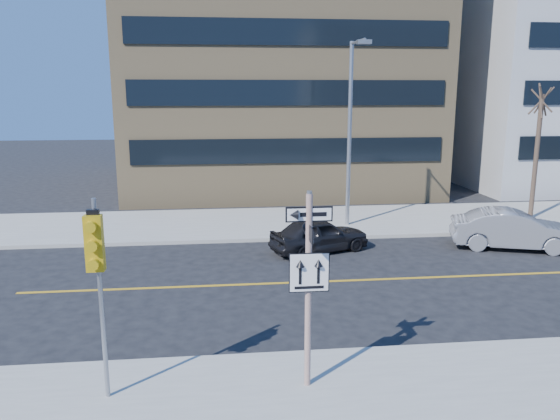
{
  "coord_description": "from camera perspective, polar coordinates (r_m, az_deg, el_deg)",
  "views": [
    {
      "loc": [
        -1.68,
        -12.61,
        6.06
      ],
      "look_at": [
        0.15,
        4.0,
        2.42
      ],
      "focal_mm": 35.0,
      "sensor_mm": 36.0,
      "label": 1
    }
  ],
  "objects": [
    {
      "name": "ground",
      "position": [
        14.09,
        1.2,
        -13.21
      ],
      "size": [
        120.0,
        120.0,
        0.0
      ],
      "primitive_type": "plane",
      "color": "black",
      "rests_on": "ground"
    },
    {
      "name": "parked_car_a",
      "position": [
        21.07,
        4.13,
        -2.62
      ],
      "size": [
        2.78,
        4.16,
        1.32
      ],
      "primitive_type": "imported",
      "rotation": [
        0.0,
        0.0,
        1.92
      ],
      "color": "black",
      "rests_on": "ground"
    },
    {
      "name": "streetlight_a",
      "position": [
        24.08,
        7.44,
        9.07
      ],
      "size": [
        0.55,
        2.25,
        8.0
      ],
      "color": "gray",
      "rests_on": "far_sidewalk"
    },
    {
      "name": "traffic_signal",
      "position": [
        10.65,
        -18.67,
        -4.93
      ],
      "size": [
        0.32,
        0.45,
        4.0
      ],
      "color": "gray",
      "rests_on": "near_sidewalk"
    },
    {
      "name": "street_tree_west",
      "position": [
        28.06,
        25.66,
        10.0
      ],
      "size": [
        1.8,
        1.8,
        6.35
      ],
      "color": "#3E2E24",
      "rests_on": "far_sidewalk"
    },
    {
      "name": "sign_pole",
      "position": [
        10.85,
        3.0,
        -7.24
      ],
      "size": [
        0.92,
        0.92,
        4.06
      ],
      "color": "beige",
      "rests_on": "near_sidewalk"
    },
    {
      "name": "parked_car_b",
      "position": [
        23.24,
        23.19,
        -1.9
      ],
      "size": [
        2.96,
        4.93,
        1.53
      ],
      "primitive_type": "imported",
      "rotation": [
        0.0,
        0.0,
        1.26
      ],
      "color": "gray",
      "rests_on": "ground"
    },
    {
      "name": "building_brick",
      "position": [
        37.9,
        -0.75,
        16.72
      ],
      "size": [
        18.0,
        18.0,
        18.0
      ],
      "primitive_type": "cube",
      "color": "#A3875A",
      "rests_on": "ground"
    }
  ]
}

